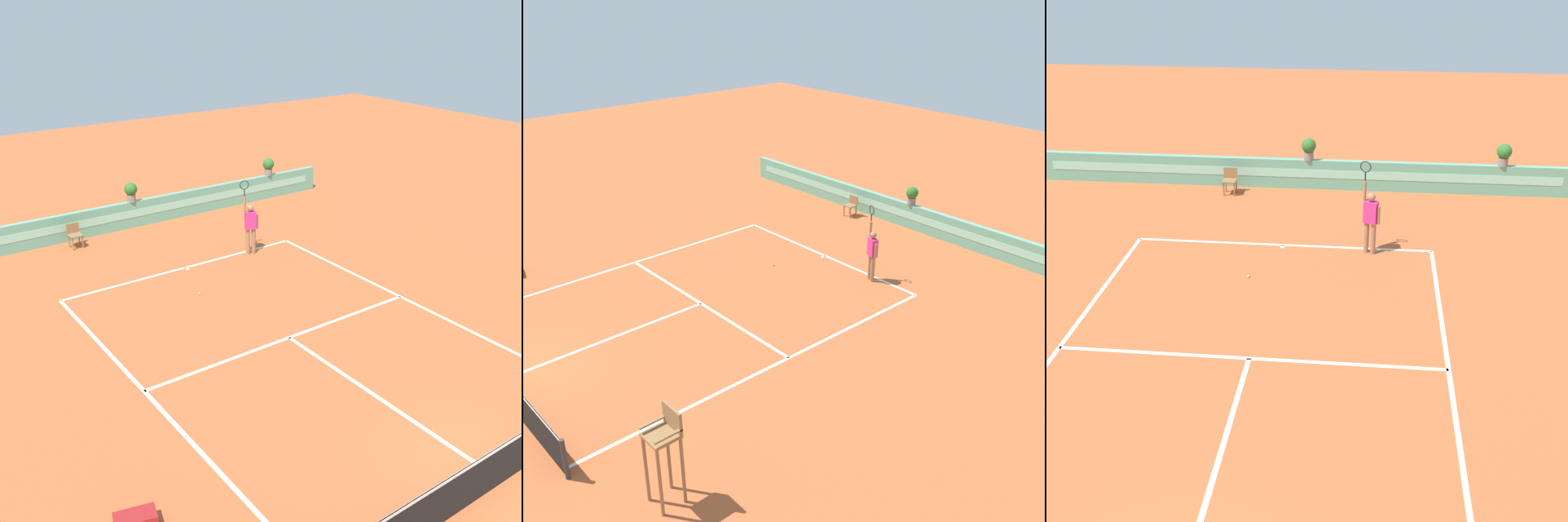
# 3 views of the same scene
# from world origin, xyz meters

# --- Properties ---
(ground_plane) EXTENTS (60.00, 60.00, 0.00)m
(ground_plane) POSITION_xyz_m (0.00, 6.00, 0.00)
(ground_plane) COLOR #B2562D
(court_lines) EXTENTS (8.32, 11.94, 0.01)m
(court_lines) POSITION_xyz_m (0.00, 6.72, 0.00)
(court_lines) COLOR white
(court_lines) RESTS_ON ground
(net) EXTENTS (8.92, 0.10, 1.00)m
(net) POSITION_xyz_m (0.00, 0.00, 0.51)
(net) COLOR #333333
(net) RESTS_ON ground
(back_wall_barrier) EXTENTS (18.00, 0.21, 1.00)m
(back_wall_barrier) POSITION_xyz_m (0.00, 16.39, 0.50)
(back_wall_barrier) COLOR #60A88E
(back_wall_barrier) RESTS_ON ground
(ball_kid_chair) EXTENTS (0.44, 0.44, 0.85)m
(ball_kid_chair) POSITION_xyz_m (-2.24, 15.66, 0.48)
(ball_kid_chair) COLOR olive
(ball_kid_chair) RESTS_ON ground
(tennis_player) EXTENTS (0.59, 0.34, 2.58)m
(tennis_player) POSITION_xyz_m (2.40, 11.65, 1.05)
(tennis_player) COLOR #9E7051
(tennis_player) RESTS_ON ground
(tennis_ball_near_baseline) EXTENTS (0.07, 0.07, 0.07)m
(tennis_ball_near_baseline) POSITION_xyz_m (-0.63, 9.92, 0.03)
(tennis_ball_near_baseline) COLOR #CCE033
(tennis_ball_near_baseline) RESTS_ON ground
(potted_plant_centre) EXTENTS (0.48, 0.48, 0.72)m
(potted_plant_centre) POSITION_xyz_m (0.29, 16.39, 1.41)
(potted_plant_centre) COLOR gray
(potted_plant_centre) RESTS_ON back_wall_barrier
(potted_plant_far_right) EXTENTS (0.48, 0.48, 0.72)m
(potted_plant_far_right) POSITION_xyz_m (6.59, 16.39, 1.41)
(potted_plant_far_right) COLOR gray
(potted_plant_far_right) RESTS_ON back_wall_barrier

